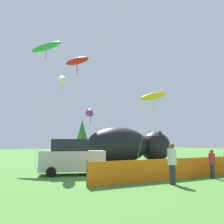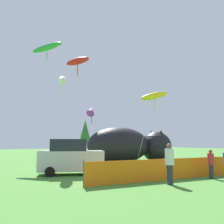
{
  "view_description": "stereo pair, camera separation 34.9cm",
  "coord_description": "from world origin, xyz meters",
  "views": [
    {
      "loc": [
        -9.05,
        -13.63,
        1.98
      ],
      "look_at": [
        1.07,
        3.02,
        4.33
      ],
      "focal_mm": 40.0,
      "sensor_mm": 36.0,
      "label": 1
    },
    {
      "loc": [
        -8.75,
        -13.81,
        1.98
      ],
      "look_at": [
        1.07,
        3.02,
        4.33
      ],
      "focal_mm": 40.0,
      "sensor_mm": 36.0,
      "label": 2
    }
  ],
  "objects": [
    {
      "name": "parked_car",
      "position": [
        -3.11,
        0.95,
        1.04
      ],
      "size": [
        4.26,
        2.98,
        2.16
      ],
      "rotation": [
        0.0,
        0.0,
        -0.35
      ],
      "color": "#B7BCC1",
      "rests_on": "ground"
    },
    {
      "name": "kite_white_ghost",
      "position": [
        -2.87,
        3.52,
        6.48
      ],
      "size": [
        1.74,
        3.23,
        7.12
      ],
      "color": "silver",
      "rests_on": "ground"
    },
    {
      "name": "ground_plane",
      "position": [
        0.0,
        0.0,
        0.0
      ],
      "size": [
        120.0,
        120.0,
        0.0
      ],
      "primitive_type": "plane",
      "color": "#477F33"
    },
    {
      "name": "kite_yellow_hero",
      "position": [
        5.87,
        3.61,
        6.15
      ],
      "size": [
        2.99,
        1.77,
        6.81
      ],
      "color": "silver",
      "rests_on": "ground"
    },
    {
      "name": "kite_red_lizard",
      "position": [
        -0.62,
        6.19,
        9.06
      ],
      "size": [
        1.82,
        2.35,
        9.51
      ],
      "color": "silver",
      "rests_on": "ground"
    },
    {
      "name": "spectator_in_black_shirt",
      "position": [
        2.93,
        -4.56,
        0.86
      ],
      "size": [
        0.34,
        0.34,
        1.57
      ],
      "color": "#2D2D38",
      "rests_on": "ground"
    },
    {
      "name": "safety_fence",
      "position": [
        0.74,
        -3.69,
        0.55
      ],
      "size": [
        9.84,
        0.57,
        1.21
      ],
      "rotation": [
        0.0,
        0.0,
        -0.05
      ],
      "color": "orange",
      "rests_on": "ground"
    },
    {
      "name": "kite_green_fish",
      "position": [
        -2.49,
        9.42,
        11.06
      ],
      "size": [
        2.82,
        2.44,
        11.82
      ],
      "color": "silver",
      "rests_on": "ground"
    },
    {
      "name": "inflatable_cat",
      "position": [
        4.72,
        6.09,
        1.55
      ],
      "size": [
        8.85,
        4.21,
        3.36
      ],
      "rotation": [
        0.0,
        0.0,
        -0.14
      ],
      "color": "black",
      "rests_on": "ground"
    },
    {
      "name": "horizon_tree_mid",
      "position": [
        14.54,
        38.22,
        4.26
      ],
      "size": [
        2.91,
        2.91,
        6.94
      ],
      "color": "brown",
      "rests_on": "ground"
    },
    {
      "name": "spectator_in_green_shirt",
      "position": [
        -0.37,
        -4.85,
        1.04
      ],
      "size": [
        0.42,
        0.42,
        1.91
      ],
      "color": "#2D2D38",
      "rests_on": "ground"
    },
    {
      "name": "folding_chair",
      "position": [
        3.41,
        -0.56,
        0.49
      ],
      "size": [
        0.47,
        0.47,
        0.83
      ],
      "rotation": [
        0.0,
        0.0,
        -0.01
      ],
      "color": "#267F33",
      "rests_on": "ground"
    },
    {
      "name": "kite_purple_delta",
      "position": [
        1.95,
        8.57,
        5.08
      ],
      "size": [
        1.46,
        3.16,
        5.73
      ],
      "color": "silver",
      "rests_on": "ground"
    }
  ]
}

